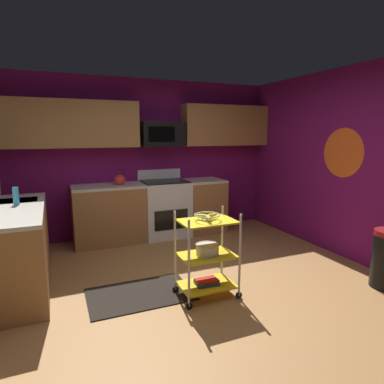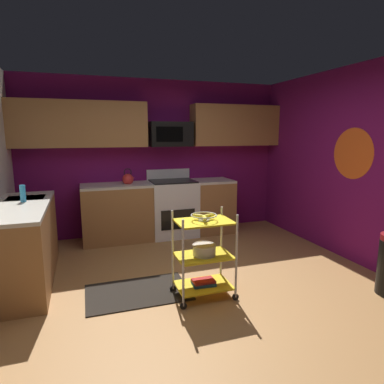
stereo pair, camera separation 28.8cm
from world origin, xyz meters
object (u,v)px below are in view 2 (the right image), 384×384
(mixing_bowl_large, at_px, (204,249))
(kettle, at_px, (128,179))
(rolling_cart, at_px, (204,256))
(book_stack, at_px, (203,282))
(dish_soap_bottle, at_px, (23,193))
(microwave, at_px, (170,134))
(fruit_bowl, at_px, (204,216))
(oven_range, at_px, (173,207))

(mixing_bowl_large, xyz_separation_m, kettle, (-0.48, 2.19, 0.48))
(rolling_cart, height_order, book_stack, rolling_cart)
(mixing_bowl_large, height_order, dish_soap_bottle, dish_soap_bottle)
(mixing_bowl_large, bearing_deg, microwave, 83.62)
(rolling_cart, relative_size, mixing_bowl_large, 3.63)
(fruit_bowl, bearing_deg, dish_soap_bottle, 147.67)
(oven_range, relative_size, mixing_bowl_large, 4.37)
(oven_range, xyz_separation_m, fruit_bowl, (-0.26, -2.19, 0.40))
(microwave, xyz_separation_m, mixing_bowl_large, (-0.26, -2.29, -1.18))
(book_stack, bearing_deg, dish_soap_bottle, 147.67)
(microwave, xyz_separation_m, kettle, (-0.73, -0.11, -0.70))
(rolling_cart, distance_m, fruit_bowl, 0.42)
(oven_range, bearing_deg, mixing_bowl_large, -96.70)
(fruit_bowl, height_order, mixing_bowl_large, fruit_bowl)
(microwave, xyz_separation_m, rolling_cart, (-0.26, -2.29, -1.25))
(mixing_bowl_large, bearing_deg, kettle, 102.32)
(fruit_bowl, distance_m, kettle, 2.24)
(microwave, bearing_deg, book_stack, -96.53)
(microwave, bearing_deg, dish_soap_bottle, -151.54)
(rolling_cart, bearing_deg, fruit_bowl, 90.00)
(microwave, bearing_deg, oven_range, -89.74)
(microwave, bearing_deg, kettle, -171.59)
(rolling_cart, xyz_separation_m, dish_soap_bottle, (-1.83, 1.16, 0.57))
(oven_range, xyz_separation_m, microwave, (-0.00, 0.10, 1.22))
(fruit_bowl, height_order, book_stack, fruit_bowl)
(oven_range, distance_m, kettle, 0.90)
(oven_range, relative_size, microwave, 1.57)
(fruit_bowl, bearing_deg, microwave, 83.47)
(dish_soap_bottle, bearing_deg, oven_range, 26.20)
(book_stack, bearing_deg, rolling_cart, 180.00)
(microwave, relative_size, kettle, 2.65)
(kettle, relative_size, dish_soap_bottle, 1.32)
(oven_range, distance_m, microwave, 1.23)
(dish_soap_bottle, bearing_deg, book_stack, -32.33)
(rolling_cart, xyz_separation_m, book_stack, (0.00, 0.00, -0.30))
(fruit_bowl, relative_size, mixing_bowl_large, 1.08)
(rolling_cart, relative_size, book_stack, 3.58)
(oven_range, xyz_separation_m, mixing_bowl_large, (-0.26, -2.19, 0.04))
(oven_range, height_order, kettle, kettle)
(oven_range, distance_m, mixing_bowl_large, 2.20)
(fruit_bowl, height_order, kettle, kettle)
(oven_range, distance_m, book_stack, 2.23)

